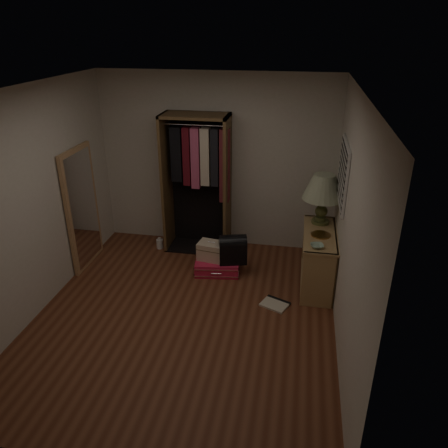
{
  "coord_description": "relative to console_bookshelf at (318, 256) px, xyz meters",
  "views": [
    {
      "loc": [
        1.22,
        -4.12,
        3.19
      ],
      "look_at": [
        0.3,
        0.95,
        0.8
      ],
      "focal_mm": 35.0,
      "sensor_mm": 36.0,
      "label": 1
    }
  ],
  "objects": [
    {
      "name": "white_jug",
      "position": [
        -2.37,
        0.56,
        -0.32
      ],
      "size": [
        0.13,
        0.13,
        0.18
      ],
      "rotation": [
        0.0,
        0.0,
        0.31
      ],
      "color": "silver",
      "rests_on": "ground"
    },
    {
      "name": "black_bag",
      "position": [
        -1.13,
        0.02,
        0.0
      ],
      "size": [
        0.42,
        0.33,
        0.4
      ],
      "rotation": [
        0.0,
        0.0,
        0.26
      ],
      "color": "black",
      "rests_on": "pink_suitcase"
    },
    {
      "name": "room_walls",
      "position": [
        -1.46,
        -1.0,
        1.11
      ],
      "size": [
        3.52,
        4.02,
        2.6
      ],
      "color": "beige",
      "rests_on": "ground"
    },
    {
      "name": "floor_book",
      "position": [
        -0.49,
        -0.62,
        -0.38
      ],
      "size": [
        0.39,
        0.36,
        0.03
      ],
      "rotation": [
        0.0,
        0.0,
        -0.41
      ],
      "color": "beige",
      "rests_on": "ground"
    },
    {
      "name": "pink_suitcase",
      "position": [
        -1.35,
        0.03,
        -0.3
      ],
      "size": [
        0.67,
        0.52,
        0.19
      ],
      "rotation": [
        0.0,
        0.0,
        0.14
      ],
      "color": "red",
      "rests_on": "ground"
    },
    {
      "name": "brass_tray",
      "position": [
        0.01,
        -0.1,
        0.36
      ],
      "size": [
        0.32,
        0.32,
        0.01
      ],
      "rotation": [
        0.0,
        0.0,
        0.38
      ],
      "color": "#B38345",
      "rests_on": "console_bookshelf"
    },
    {
      "name": "ceramic_bowl",
      "position": [
        -0.04,
        -0.44,
        0.38
      ],
      "size": [
        0.18,
        0.18,
        0.04
      ],
      "primitive_type": "imported",
      "rotation": [
        0.0,
        0.0,
        0.2
      ],
      "color": "#96B49D",
      "rests_on": "console_bookshelf"
    },
    {
      "name": "table_lamp",
      "position": [
        0.01,
        0.28,
        0.85
      ],
      "size": [
        0.68,
        0.68,
        0.68
      ],
      "rotation": [
        0.0,
        0.0,
        0.3
      ],
      "color": "#454C25",
      "rests_on": "console_bookshelf"
    },
    {
      "name": "train_case",
      "position": [
        -1.43,
        0.04,
        -0.08
      ],
      "size": [
        0.41,
        0.31,
        0.27
      ],
      "rotation": [
        0.0,
        0.0,
        -0.16
      ],
      "color": "#C7B298",
      "rests_on": "pink_suitcase"
    },
    {
      "name": "open_wardrobe",
      "position": [
        -1.75,
        0.73,
        0.82
      ],
      "size": [
        0.96,
        0.5,
        2.05
      ],
      "color": "brown",
      "rests_on": "ground"
    },
    {
      "name": "console_bookshelf",
      "position": [
        0.0,
        0.0,
        0.0
      ],
      "size": [
        0.42,
        1.12,
        0.75
      ],
      "color": "#A58050",
      "rests_on": "ground"
    },
    {
      "name": "ground",
      "position": [
        -1.53,
        -1.04,
        -0.39
      ],
      "size": [
        4.0,
        4.0,
        0.0
      ],
      "primitive_type": "plane",
      "color": "#5B2C1A",
      "rests_on": "ground"
    },
    {
      "name": "floor_mirror",
      "position": [
        -3.24,
        -0.04,
        0.46
      ],
      "size": [
        0.06,
        0.8,
        1.7
      ],
      "color": "#AE8154",
      "rests_on": "ground"
    }
  ]
}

